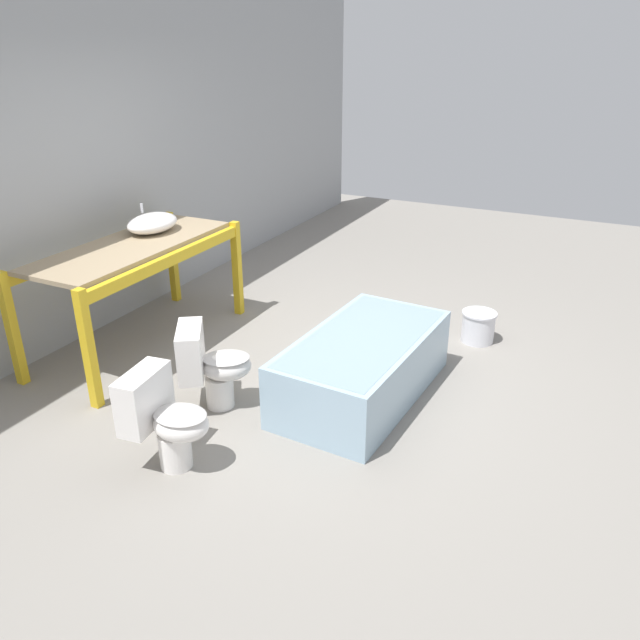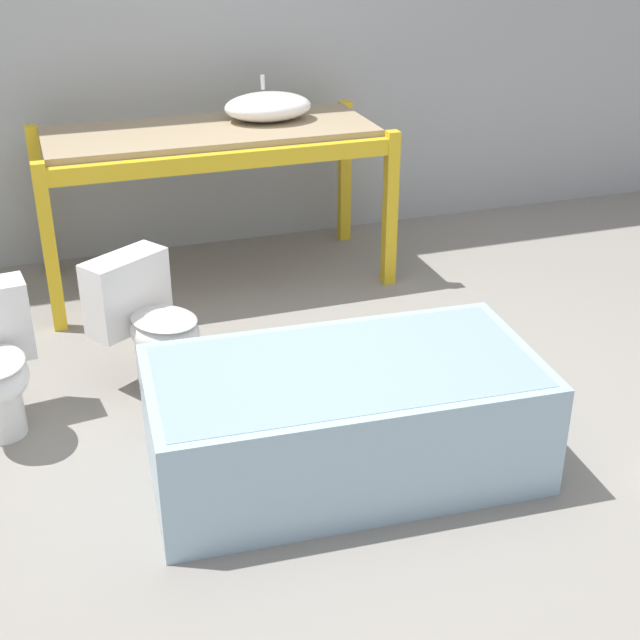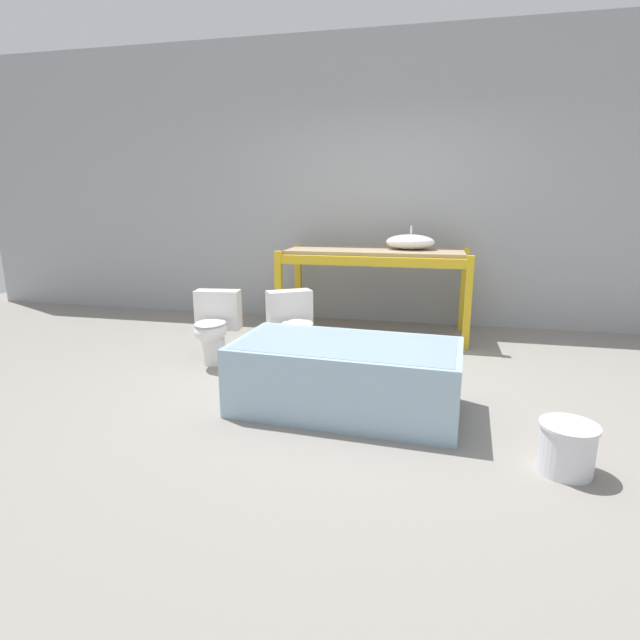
% 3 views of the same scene
% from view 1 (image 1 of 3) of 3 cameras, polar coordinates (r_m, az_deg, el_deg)
% --- Properties ---
extents(ground_plane, '(12.00, 12.00, 0.00)m').
position_cam_1_polar(ground_plane, '(4.89, -0.38, -5.60)').
color(ground_plane, gray).
extents(warehouse_wall_rear, '(10.80, 0.08, 3.20)m').
position_cam_1_polar(warehouse_wall_rear, '(5.70, -22.04, 14.15)').
color(warehouse_wall_rear, '#9EA0A3').
rests_on(warehouse_wall_rear, ground_plane).
extents(shelving_rack, '(1.96, 0.83, 0.91)m').
position_cam_1_polar(shelving_rack, '(5.39, -16.72, 5.39)').
color(shelving_rack, gold).
rests_on(shelving_rack, ground_plane).
extents(sink_basin, '(0.50, 0.36, 0.24)m').
position_cam_1_polar(sink_basin, '(5.64, -15.09, 8.56)').
color(sink_basin, white).
rests_on(sink_basin, shelving_rack).
extents(bathtub_main, '(1.57, 0.88, 0.48)m').
position_cam_1_polar(bathtub_main, '(4.60, 3.95, -3.83)').
color(bathtub_main, '#99B7CC').
rests_on(bathtub_main, ground_plane).
extents(toilet_near, '(0.41, 0.54, 0.63)m').
position_cam_1_polar(toilet_near, '(3.94, -14.06, -8.62)').
color(toilet_near, white).
rests_on(toilet_near, ground_plane).
extents(toilet_far, '(0.56, 0.60, 0.63)m').
position_cam_1_polar(toilet_far, '(4.48, -10.00, -3.98)').
color(toilet_far, white).
rests_on(toilet_far, ground_plane).
extents(bucket_white, '(0.30, 0.30, 0.27)m').
position_cam_1_polar(bucket_white, '(5.63, 14.27, -0.52)').
color(bucket_white, silver).
rests_on(bucket_white, ground_plane).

